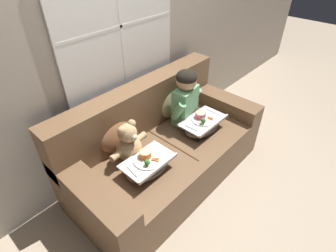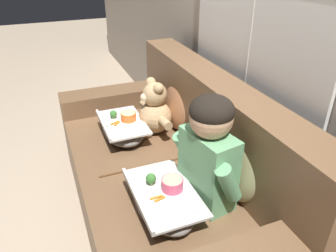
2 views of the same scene
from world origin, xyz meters
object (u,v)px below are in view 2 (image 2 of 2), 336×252
at_px(couch, 170,178).
at_px(child_figure, 209,147).
at_px(throw_pillow_behind_teddy, 178,102).
at_px(teddy_bear, 154,111).
at_px(lap_tray_teddy, 123,128).
at_px(throw_pillow_behind_child, 238,160).
at_px(lap_tray_child, 164,200).

xyz_separation_m(couch, child_figure, (0.38, 0.04, 0.45)).
bearing_deg(couch, throw_pillow_behind_teddy, 150.31).
height_order(child_figure, teddy_bear, child_figure).
distance_m(child_figure, lap_tray_teddy, 0.83).
relative_size(child_figure, lap_tray_teddy, 1.34).
height_order(throw_pillow_behind_child, lap_tray_child, throw_pillow_behind_child).
bearing_deg(child_figure, lap_tray_teddy, -163.19).
height_order(throw_pillow_behind_child, throw_pillow_behind_teddy, throw_pillow_behind_child).
relative_size(throw_pillow_behind_teddy, teddy_bear, 0.98).
distance_m(couch, teddy_bear, 0.48).
bearing_deg(lap_tray_teddy, lap_tray_child, 0.00).
relative_size(teddy_bear, lap_tray_child, 0.88).
bearing_deg(throw_pillow_behind_teddy, child_figure, -12.96).
bearing_deg(throw_pillow_behind_child, throw_pillow_behind_teddy, 180.00).
xyz_separation_m(throw_pillow_behind_child, lap_tray_teddy, (-0.76, -0.40, -0.13)).
distance_m(couch, lap_tray_teddy, 0.47).
bearing_deg(throw_pillow_behind_teddy, throw_pillow_behind_child, 0.00).
relative_size(couch, lap_tray_teddy, 4.52).
height_order(throw_pillow_behind_child, lap_tray_teddy, throw_pillow_behind_child).
xyz_separation_m(throw_pillow_behind_child, teddy_bear, (-0.76, -0.18, -0.04)).
bearing_deg(couch, lap_tray_child, -26.30).
xyz_separation_m(throw_pillow_behind_teddy, child_figure, (0.76, -0.17, 0.12)).
relative_size(child_figure, teddy_bear, 1.41).
height_order(couch, child_figure, child_figure).
bearing_deg(couch, lap_tray_teddy, -153.69).
xyz_separation_m(throw_pillow_behind_teddy, lap_tray_teddy, (0.00, -0.40, -0.13)).
height_order(throw_pillow_behind_child, teddy_bear, throw_pillow_behind_child).
height_order(teddy_bear, lap_tray_teddy, teddy_bear).
distance_m(throw_pillow_behind_teddy, teddy_bear, 0.18).
relative_size(throw_pillow_behind_child, lap_tray_child, 0.93).
relative_size(throw_pillow_behind_child, lap_tray_teddy, 1.00).
relative_size(throw_pillow_behind_teddy, child_figure, 0.69).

